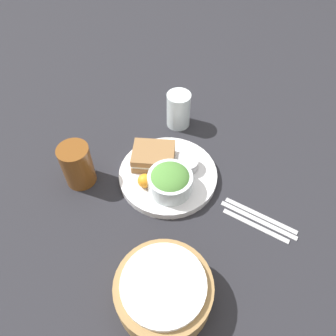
% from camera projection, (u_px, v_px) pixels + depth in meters
% --- Properties ---
extents(ground_plane, '(4.00, 4.00, 0.00)m').
position_uv_depth(ground_plane, '(168.00, 177.00, 0.89)').
color(ground_plane, '#232328').
extents(plate, '(0.26, 0.26, 0.02)m').
position_uv_depth(plate, '(168.00, 175.00, 0.88)').
color(plate, silver).
rests_on(plate, ground_plane).
extents(sandwich, '(0.14, 0.13, 0.04)m').
position_uv_depth(sandwich, '(154.00, 156.00, 0.88)').
color(sandwich, olive).
rests_on(sandwich, plate).
extents(salad_bowl, '(0.11, 0.11, 0.06)m').
position_uv_depth(salad_bowl, '(170.00, 181.00, 0.81)').
color(salad_bowl, silver).
rests_on(salad_bowl, plate).
extents(dressing_cup, '(0.06, 0.06, 0.03)m').
position_uv_depth(dressing_cup, '(187.00, 164.00, 0.87)').
color(dressing_cup, '#B7B7BC').
rests_on(dressing_cup, plate).
extents(orange_wedge, '(0.04, 0.04, 0.04)m').
position_uv_depth(orange_wedge, '(145.00, 181.00, 0.83)').
color(orange_wedge, orange).
rests_on(orange_wedge, plate).
extents(drink_glass, '(0.08, 0.08, 0.12)m').
position_uv_depth(drink_glass, '(77.00, 165.00, 0.84)').
color(drink_glass, brown).
rests_on(drink_glass, ground_plane).
extents(bread_basket, '(0.20, 0.20, 0.08)m').
position_uv_depth(bread_basket, '(164.00, 291.00, 0.66)').
color(bread_basket, '#997547').
rests_on(bread_basket, ground_plane).
extents(fork, '(0.19, 0.02, 0.01)m').
position_uv_depth(fork, '(261.00, 215.00, 0.81)').
color(fork, '#B2B2B7').
rests_on(fork, ground_plane).
extents(knife, '(0.20, 0.02, 0.01)m').
position_uv_depth(knife, '(258.00, 220.00, 0.80)').
color(knife, '#B2B2B7').
rests_on(knife, ground_plane).
extents(spoon, '(0.17, 0.02, 0.01)m').
position_uv_depth(spoon, '(255.00, 226.00, 0.79)').
color(spoon, '#B2B2B7').
rests_on(spoon, ground_plane).
extents(water_glass, '(0.07, 0.07, 0.11)m').
position_uv_depth(water_glass, '(178.00, 110.00, 0.98)').
color(water_glass, silver).
rests_on(water_glass, ground_plane).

